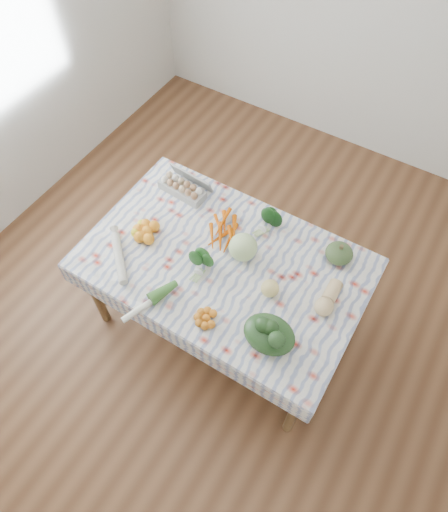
# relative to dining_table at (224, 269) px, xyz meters

# --- Properties ---
(ground) EXTENTS (4.50, 4.50, 0.00)m
(ground) POSITION_rel_dining_table_xyz_m (0.00, 0.00, -0.68)
(ground) COLOR #58341E
(ground) RESTS_ON ground
(dining_table) EXTENTS (1.60, 1.00, 0.75)m
(dining_table) POSITION_rel_dining_table_xyz_m (0.00, 0.00, 0.00)
(dining_table) COLOR brown
(dining_table) RESTS_ON ground
(tablecloth) EXTENTS (1.66, 1.06, 0.01)m
(tablecloth) POSITION_rel_dining_table_xyz_m (0.00, 0.00, 0.08)
(tablecloth) COLOR white
(tablecloth) RESTS_ON dining_table
(egg_carton) EXTENTS (0.33, 0.15, 0.09)m
(egg_carton) POSITION_rel_dining_table_xyz_m (-0.52, 0.32, 0.13)
(egg_carton) COLOR #ABAAA6
(egg_carton) RESTS_ON tablecloth
(carrot_bunch) EXTENTS (0.29, 0.27, 0.05)m
(carrot_bunch) POSITION_rel_dining_table_xyz_m (-0.11, 0.17, 0.11)
(carrot_bunch) COLOR #D15100
(carrot_bunch) RESTS_ON tablecloth
(kale_bunch) EXTENTS (0.17, 0.16, 0.13)m
(kale_bunch) POSITION_rel_dining_table_xyz_m (0.10, 0.35, 0.15)
(kale_bunch) COLOR #113A12
(kale_bunch) RESTS_ON tablecloth
(kabocha_squash) EXTENTS (0.19, 0.19, 0.11)m
(kabocha_squash) POSITION_rel_dining_table_xyz_m (0.57, 0.37, 0.14)
(kabocha_squash) COLOR #3D562B
(kabocha_squash) RESTS_ON tablecloth
(cabbage) EXTENTS (0.22, 0.22, 0.17)m
(cabbage) POSITION_rel_dining_table_xyz_m (0.07, 0.10, 0.17)
(cabbage) COLOR #B7D88C
(cabbage) RESTS_ON tablecloth
(butternut_squash) EXTENTS (0.11, 0.23, 0.10)m
(butternut_squash) POSITION_rel_dining_table_xyz_m (0.64, 0.07, 0.14)
(butternut_squash) COLOR #DAB67D
(butternut_squash) RESTS_ON tablecloth
(orange_cluster) EXTENTS (0.28, 0.28, 0.08)m
(orange_cluster) POSITION_rel_dining_table_xyz_m (-0.50, -0.08, 0.12)
(orange_cluster) COLOR orange
(orange_cluster) RESTS_ON tablecloth
(broccoli) EXTENTS (0.15, 0.15, 0.10)m
(broccoli) POSITION_rel_dining_table_xyz_m (-0.08, -0.12, 0.13)
(broccoli) COLOR #1F511C
(broccoli) RESTS_ON tablecloth
(mandarin_cluster) EXTENTS (0.21, 0.21, 0.05)m
(mandarin_cluster) POSITION_rel_dining_table_xyz_m (0.12, -0.38, 0.11)
(mandarin_cluster) COLOR orange
(mandarin_cluster) RESTS_ON tablecloth
(grapefruit) EXTENTS (0.11, 0.11, 0.10)m
(grapefruit) POSITION_rel_dining_table_xyz_m (0.33, -0.05, 0.13)
(grapefruit) COLOR #E6D176
(grapefruit) RESTS_ON tablecloth
(spinach_bag) EXTENTS (0.31, 0.26, 0.12)m
(spinach_bag) POSITION_rel_dining_table_xyz_m (0.46, -0.30, 0.15)
(spinach_bag) COLOR #193316
(spinach_bag) RESTS_ON tablecloth
(daikon) EXTENTS (0.31, 0.29, 0.05)m
(daikon) POSITION_rel_dining_table_xyz_m (-0.53, -0.32, 0.11)
(daikon) COLOR beige
(daikon) RESTS_ON tablecloth
(leek) EXTENTS (0.16, 0.34, 0.04)m
(leek) POSITION_rel_dining_table_xyz_m (-0.20, -0.46, 0.10)
(leek) COLOR white
(leek) RESTS_ON tablecloth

